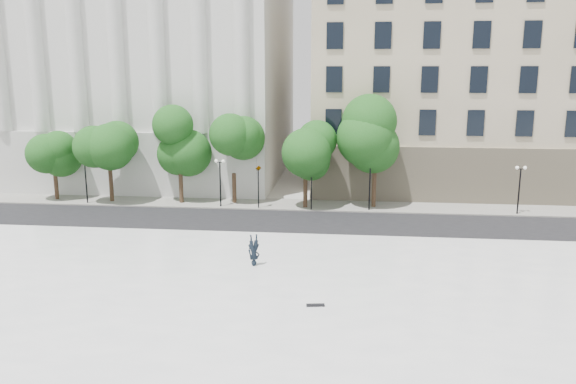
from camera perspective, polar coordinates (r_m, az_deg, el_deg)
name	(u,v)px	position (r m, az deg, el deg)	size (l,w,h in m)	color
ground	(227,329)	(26.23, -6.17, -13.66)	(160.00, 160.00, 0.00)	#B7B4AD
plaza	(240,298)	(28.81, -4.92, -10.68)	(44.00, 22.00, 0.45)	white
street	(277,223)	(42.91, -1.15, -3.21)	(60.00, 8.00, 0.02)	black
far_sidewalk	(285,205)	(48.67, -0.27, -1.28)	(60.00, 4.00, 0.12)	gray
building_west	(147,57)	(65.51, -14.17, 13.13)	(31.50, 27.65, 25.60)	silver
building_east	(490,73)	(63.71, 19.85, 11.26)	(36.00, 26.15, 23.00)	beige
traffic_light_west	(258,166)	(46.56, -3.05, 2.70)	(0.82, 1.87, 4.24)	black
traffic_light_east	(312,167)	(46.08, 2.41, 2.56)	(0.71, 1.78, 4.20)	black
person_lying	(254,261)	(32.54, -3.46, -7.03)	(0.67, 0.44, 1.83)	black
skateboard	(315,305)	(27.27, 2.80, -11.41)	(0.87, 0.22, 0.09)	black
street_trees	(214,143)	(48.44, -7.52, 4.95)	(32.22, 4.68, 7.78)	#382619
lamp_posts	(292,176)	(46.65, 0.45, 1.65)	(37.17, 0.28, 4.22)	black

